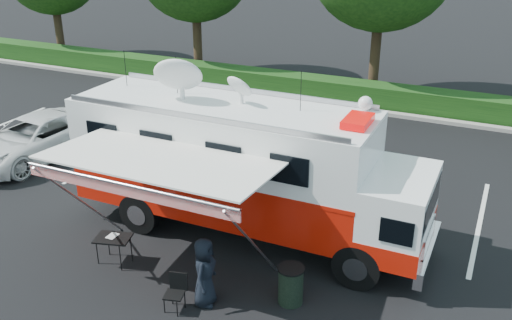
{
  "coord_description": "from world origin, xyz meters",
  "views": [
    {
      "loc": [
        5.63,
        -11.71,
        7.76
      ],
      "look_at": [
        0.0,
        0.5,
        1.9
      ],
      "focal_mm": 40.0,
      "sensor_mm": 36.0,
      "label": 1
    }
  ],
  "objects_px": {
    "command_truck": "(245,167)",
    "white_suv": "(37,158)",
    "folding_table": "(113,239)",
    "trash_bin": "(291,285)"
  },
  "relations": [
    {
      "from": "command_truck",
      "to": "white_suv",
      "type": "xyz_separation_m",
      "value": [
        -8.68,
        1.49,
        -1.89
      ]
    },
    {
      "from": "command_truck",
      "to": "white_suv",
      "type": "relative_size",
      "value": 1.78
    },
    {
      "from": "folding_table",
      "to": "trash_bin",
      "type": "bearing_deg",
      "value": 4.69
    },
    {
      "from": "command_truck",
      "to": "white_suv",
      "type": "height_order",
      "value": "command_truck"
    },
    {
      "from": "white_suv",
      "to": "trash_bin",
      "type": "bearing_deg",
      "value": -13.22
    },
    {
      "from": "command_truck",
      "to": "folding_table",
      "type": "relative_size",
      "value": 9.62
    },
    {
      "from": "white_suv",
      "to": "folding_table",
      "type": "xyz_separation_m",
      "value": [
        6.45,
        -4.07,
        0.65
      ]
    },
    {
      "from": "folding_table",
      "to": "trash_bin",
      "type": "xyz_separation_m",
      "value": [
        4.39,
        0.36,
        -0.22
      ]
    },
    {
      "from": "folding_table",
      "to": "trash_bin",
      "type": "height_order",
      "value": "trash_bin"
    },
    {
      "from": "white_suv",
      "to": "trash_bin",
      "type": "relative_size",
      "value": 5.93
    }
  ]
}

